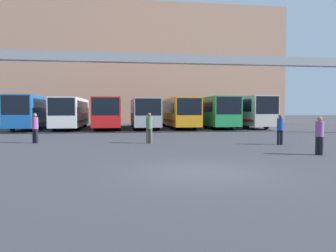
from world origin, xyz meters
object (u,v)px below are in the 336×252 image
at_px(pedestrian_near_right, 149,127).
at_px(pedestrian_near_left, 280,129).
at_px(bus_slot_1, 71,111).
at_px(pedestrian_far_center, 35,127).
at_px(bus_slot_2, 108,111).
at_px(bus_slot_5, 211,110).
at_px(bus_slot_3, 144,112).
at_px(bus_slot_6, 245,110).
at_px(bus_slot_4, 178,111).
at_px(pedestrian_mid_left, 319,135).
at_px(bus_slot_0, 34,110).

xyz_separation_m(pedestrian_near_right, pedestrian_near_left, (7.11, -1.77, -0.04)).
distance_m(bus_slot_1, pedestrian_far_center, 14.44).
bearing_deg(bus_slot_2, pedestrian_far_center, -103.81).
distance_m(bus_slot_1, bus_slot_5, 14.85).
distance_m(bus_slot_1, pedestrian_near_left, 22.07).
height_order(bus_slot_2, bus_slot_3, bus_slot_2).
bearing_deg(bus_slot_6, bus_slot_2, 179.60).
xyz_separation_m(bus_slot_4, pedestrian_mid_left, (2.31, -22.03, -0.92)).
relative_size(bus_slot_6, pedestrian_near_right, 6.42).
xyz_separation_m(bus_slot_0, pedestrian_far_center, (3.79, -14.93, -0.95)).
height_order(bus_slot_0, pedestrian_near_right, bus_slot_0).
height_order(bus_slot_4, pedestrian_far_center, bus_slot_4).
bearing_deg(pedestrian_near_right, bus_slot_1, -49.81).
height_order(bus_slot_2, bus_slot_4, same).
height_order(bus_slot_3, pedestrian_mid_left, bus_slot_3).
height_order(pedestrian_near_right, pedestrian_near_left, pedestrian_near_right).
distance_m(bus_slot_1, bus_slot_3, 7.42).
distance_m(bus_slot_2, bus_slot_3, 3.73).
xyz_separation_m(bus_slot_2, pedestrian_far_center, (-3.63, -14.76, -0.87)).
bearing_deg(bus_slot_1, pedestrian_mid_left, -57.83).
bearing_deg(pedestrian_far_center, pedestrian_mid_left, 175.61).
height_order(bus_slot_0, bus_slot_6, bus_slot_6).
relative_size(bus_slot_1, bus_slot_5, 0.87).
relative_size(bus_slot_0, bus_slot_2, 1.03).
distance_m(bus_slot_0, pedestrian_far_center, 15.43).
relative_size(bus_slot_5, pedestrian_near_right, 7.05).
relative_size(bus_slot_0, pedestrian_mid_left, 7.20).
bearing_deg(bus_slot_3, bus_slot_0, 176.80).
bearing_deg(bus_slot_4, bus_slot_2, -177.44).
relative_size(bus_slot_6, pedestrian_mid_left, 6.86).
height_order(bus_slot_0, pedestrian_mid_left, bus_slot_0).
distance_m(bus_slot_6, pedestrian_near_left, 18.18).
xyz_separation_m(bus_slot_2, bus_slot_5, (11.12, 0.46, 0.08)).
relative_size(bus_slot_1, pedestrian_mid_left, 6.57).
bearing_deg(bus_slot_5, pedestrian_near_left, -93.47).
xyz_separation_m(bus_slot_3, pedestrian_far_center, (-7.33, -14.31, -0.83)).
xyz_separation_m(bus_slot_2, pedestrian_near_right, (2.92, -15.83, -0.85)).
distance_m(bus_slot_2, bus_slot_6, 14.83).
xyz_separation_m(bus_slot_1, pedestrian_mid_left, (13.43, -21.35, -0.89)).
bearing_deg(pedestrian_near_left, bus_slot_0, 143.00).
bearing_deg(bus_slot_2, pedestrian_near_left, -60.34).
relative_size(bus_slot_1, bus_slot_4, 0.89).
bearing_deg(bus_slot_1, bus_slot_4, 3.49).
height_order(pedestrian_far_center, pedestrian_mid_left, pedestrian_far_center).
bearing_deg(bus_slot_3, bus_slot_6, 1.79).
bearing_deg(bus_slot_2, bus_slot_4, 2.56).
bearing_deg(pedestrian_mid_left, bus_slot_3, -17.62).
relative_size(bus_slot_0, pedestrian_near_left, 7.02).
distance_m(bus_slot_3, bus_slot_4, 3.79).
height_order(bus_slot_3, bus_slot_5, bus_slot_5).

